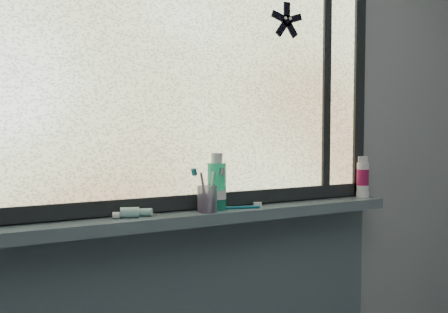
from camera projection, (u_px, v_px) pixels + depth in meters
wall_back at (188, 145)px, 1.78m from camera, size 3.00×0.01×2.50m
windowsill at (197, 217)px, 1.72m from camera, size 1.62×0.14×0.04m
window_pane at (191, 65)px, 1.74m from camera, size 1.50×0.01×1.00m
frame_bottom at (192, 201)px, 1.76m from camera, size 1.60×0.03×0.05m
frame_right at (358, 76)px, 2.11m from camera, size 0.05×0.03×1.10m
frame_mullion at (326, 74)px, 2.02m from camera, size 0.03×0.03×1.00m
starfish_sticker at (287, 21)px, 1.91m from camera, size 0.15×0.02×0.15m
toothpaste_tube at (136, 212)px, 1.62m from camera, size 0.19×0.12×0.03m
toothbrush_cup at (207, 199)px, 1.72m from camera, size 0.09×0.09×0.09m
toothbrush_lying at (234, 207)px, 1.78m from camera, size 0.23×0.08×0.02m
mouthwash_bottle at (217, 181)px, 1.76m from camera, size 0.09×0.09×0.17m
cream_tube at (363, 175)px, 2.08m from camera, size 0.06×0.06×0.12m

